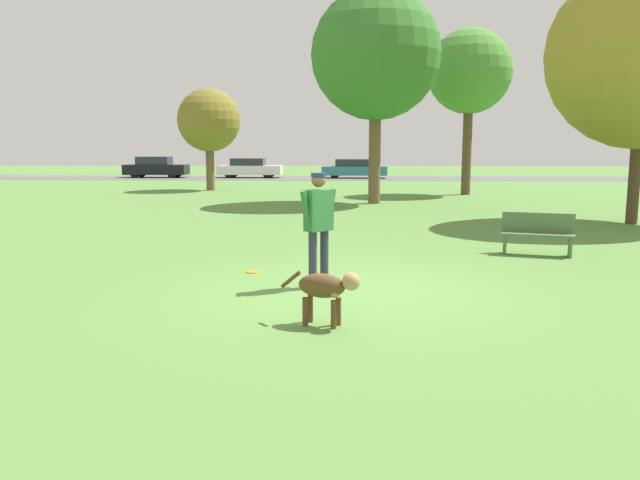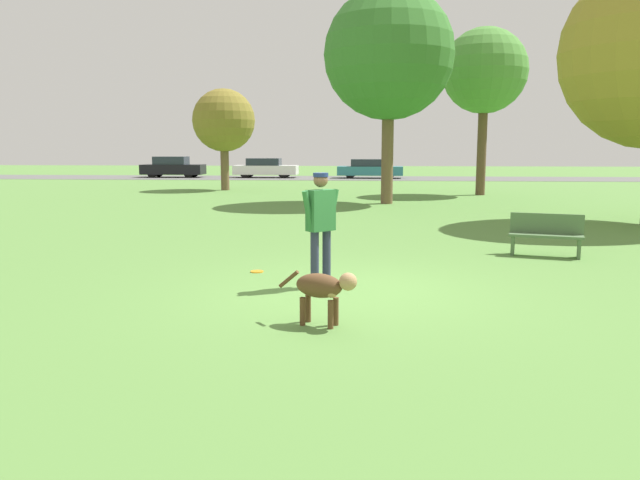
% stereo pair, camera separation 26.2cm
% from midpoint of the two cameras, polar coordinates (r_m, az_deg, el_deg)
% --- Properties ---
extents(ground_plane, '(120.00, 120.00, 0.00)m').
position_cam_midpoint_polar(ground_plane, '(9.50, 1.48, -4.65)').
color(ground_plane, '#56843D').
extents(far_road_strip, '(120.00, 6.00, 0.01)m').
position_cam_midpoint_polar(far_road_strip, '(42.72, 2.42, 5.67)').
color(far_road_strip, '#5B5B59').
rests_on(far_road_strip, ground_plane).
extents(person, '(0.57, 0.55, 1.78)m').
position_cam_midpoint_polar(person, '(9.54, -0.92, 1.89)').
color(person, '#2D334C').
rests_on(person, ground_plane).
extents(dog, '(1.02, 0.50, 0.69)m').
position_cam_midpoint_polar(dog, '(7.57, -0.42, -4.38)').
color(dog, brown).
rests_on(dog, ground_plane).
extents(frisbee, '(0.23, 0.23, 0.02)m').
position_cam_midpoint_polar(frisbee, '(10.92, -6.84, -2.92)').
color(frisbee, orange).
rests_on(frisbee, ground_plane).
extents(tree_far_left, '(3.07, 3.07, 4.96)m').
position_cam_midpoint_polar(tree_far_left, '(31.47, -10.36, 10.68)').
color(tree_far_left, brown).
rests_on(tree_far_left, ground_plane).
extents(tree_mid_center, '(4.83, 4.83, 7.96)m').
position_cam_midpoint_polar(tree_mid_center, '(24.13, 4.81, 16.52)').
color(tree_mid_center, brown).
rests_on(tree_mid_center, ground_plane).
extents(tree_far_right, '(3.71, 3.71, 7.29)m').
position_cam_midpoint_polar(tree_far_right, '(29.11, 13.26, 14.71)').
color(tree_far_right, brown).
rests_on(tree_far_right, ground_plane).
extents(parked_car_black, '(4.31, 1.68, 1.45)m').
position_cam_midpoint_polar(parked_car_black, '(45.04, -14.94, 6.43)').
color(parked_car_black, black).
rests_on(parked_car_black, ground_plane).
extents(parked_car_white, '(4.38, 1.72, 1.34)m').
position_cam_midpoint_polar(parked_car_white, '(43.57, -6.63, 6.55)').
color(parked_car_white, white).
rests_on(parked_car_white, ground_plane).
extents(parked_car_teal, '(4.45, 1.78, 1.30)m').
position_cam_midpoint_polar(parked_car_teal, '(42.84, 2.95, 6.52)').
color(parked_car_teal, teal).
rests_on(parked_car_teal, ground_plane).
extents(park_bench, '(1.46, 0.78, 0.84)m').
position_cam_midpoint_polar(park_bench, '(13.24, 18.74, 0.65)').
color(park_bench, '#4C6B42').
rests_on(park_bench, ground_plane).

